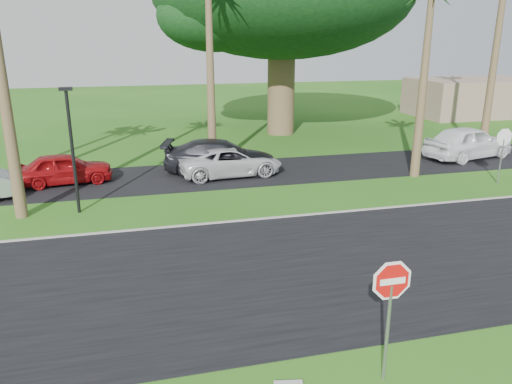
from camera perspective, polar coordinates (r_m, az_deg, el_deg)
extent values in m
plane|color=#225816|center=(12.68, 5.76, -12.67)|extent=(120.00, 120.00, 0.00)
cube|color=black|center=(14.34, 3.04, -8.80)|extent=(120.00, 8.00, 0.02)
cube|color=black|center=(23.96, -4.36, 2.01)|extent=(120.00, 5.00, 0.02)
cube|color=gray|center=(17.93, -0.77, -3.21)|extent=(120.00, 0.12, 0.06)
cylinder|color=gray|center=(10.03, 14.75, -15.37)|extent=(0.07, 0.07, 2.00)
cylinder|color=white|center=(9.49, 15.26, -9.75)|extent=(1.05, 0.02, 1.05)
cylinder|color=red|center=(9.49, 15.26, -9.75)|extent=(0.90, 0.02, 0.90)
cube|color=white|center=(9.49, 15.26, -9.75)|extent=(0.50, 0.02, 0.12)
cylinder|color=gray|center=(24.79, 26.17, 3.15)|extent=(0.07, 0.07, 2.00)
cylinder|color=white|center=(24.58, 26.51, 5.63)|extent=(1.05, 0.02, 1.05)
cylinder|color=red|center=(24.58, 26.51, 5.63)|extent=(0.90, 0.02, 0.90)
cube|color=white|center=(24.58, 26.51, 5.63)|extent=(0.50, 0.02, 0.12)
cone|color=brown|center=(24.64, -5.24, 13.61)|extent=(0.44, 0.44, 9.50)
cone|color=brown|center=(24.11, 18.55, 11.54)|extent=(0.44, 0.44, 8.50)
cone|color=brown|center=(29.98, 25.81, 15.08)|extent=(0.44, 0.44, 12.00)
cylinder|color=brown|center=(33.92, 2.88, 11.70)|extent=(1.80, 1.80, 6.00)
cylinder|color=black|center=(19.33, -20.20, 4.11)|extent=(0.12, 0.12, 4.50)
cube|color=black|center=(18.98, -20.93, 10.96)|extent=(0.45, 0.25, 0.12)
cube|color=gray|center=(46.01, 23.60, 9.91)|extent=(10.00, 6.00, 3.00)
imported|color=maroon|center=(23.80, -21.02, 2.49)|extent=(4.25, 2.14, 1.39)
imported|color=black|center=(24.08, -4.08, 4.01)|extent=(5.81, 3.51, 1.58)
imported|color=silver|center=(23.60, -2.93, 3.48)|extent=(5.04, 2.64, 1.36)
imported|color=white|center=(29.23, 23.09, 5.23)|extent=(5.54, 3.26, 1.77)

